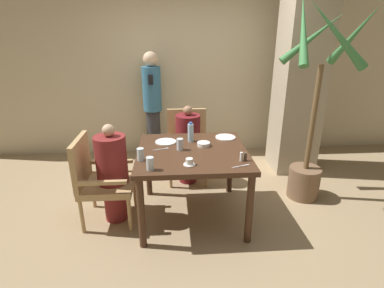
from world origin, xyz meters
TOP-DOWN VIEW (x-y plane):
  - ground_plane at (0.00, 0.00)m, footprint 16.00×16.00m
  - wall_back at (0.00, 1.98)m, footprint 8.00×0.06m
  - pillar_stone at (1.55, 1.16)m, footprint 0.57×0.57m
  - dining_table at (0.00, 0.00)m, footprint 1.13×1.10m
  - chair_left_side at (-0.98, 0.00)m, footprint 0.54×0.54m
  - diner_in_left_chair at (-0.83, 0.00)m, footprint 0.32×0.32m
  - chair_far_side at (0.00, 0.96)m, footprint 0.54×0.54m
  - diner_in_far_chair at (-0.00, 0.82)m, footprint 0.32×0.32m
  - standing_host at (-0.50, 1.69)m, footprint 0.28×0.32m
  - potted_palm at (1.40, 0.32)m, footprint 0.75×0.76m
  - plate_main_left at (-0.28, 0.26)m, footprint 0.23×0.23m
  - plate_main_right at (0.41, 0.36)m, footprint 0.23×0.23m
  - teacup_with_saucer at (-0.05, -0.35)m, footprint 0.11×0.11m
  - bowl_small at (0.13, 0.12)m, footprint 0.14×0.14m
  - water_bottle at (0.00, 0.27)m, footprint 0.07×0.07m
  - glass_tall_near at (-0.51, -0.22)m, footprint 0.07×0.07m
  - glass_tall_mid at (-0.41, -0.43)m, footprint 0.07×0.07m
  - glass_tall_far at (-0.13, 0.03)m, footprint 0.07×0.07m
  - salt_shaker at (0.44, -0.29)m, footprint 0.03×0.03m
  - pepper_shaker at (0.48, -0.29)m, footprint 0.03×0.03m
  - fork_beside_plate at (-0.31, 0.06)m, footprint 0.16×0.07m
  - knife_beside_plate at (0.42, -0.41)m, footprint 0.17×0.07m

SIDE VIEW (x-z plane):
  - ground_plane at x=0.00m, z-range 0.00..0.00m
  - chair_left_side at x=-0.98m, z-range 0.04..0.97m
  - chair_far_side at x=0.00m, z-range 0.04..0.97m
  - diner_in_far_chair at x=0.00m, z-range 0.01..1.07m
  - diner_in_left_chair at x=-0.83m, z-range 0.01..1.09m
  - dining_table at x=0.00m, z-range 0.29..1.07m
  - fork_beside_plate at x=-0.31m, z-range 0.78..0.78m
  - knife_beside_plate at x=0.42m, z-range 0.78..0.78m
  - plate_main_left at x=-0.28m, z-range 0.78..0.79m
  - plate_main_right at x=0.41m, z-range 0.78..0.79m
  - bowl_small at x=0.13m, z-range 0.78..0.82m
  - teacup_with_saucer at x=-0.05m, z-range 0.77..0.84m
  - pepper_shaker at x=0.48m, z-range 0.78..0.86m
  - salt_shaker at x=0.44m, z-range 0.78..0.87m
  - glass_tall_near at x=-0.51m, z-range 0.78..0.90m
  - glass_tall_mid at x=-0.41m, z-range 0.78..0.90m
  - glass_tall_far at x=-0.13m, z-range 0.78..0.90m
  - potted_palm at x=1.40m, z-range -0.31..2.02m
  - water_bottle at x=0.00m, z-range 0.77..0.99m
  - standing_host at x=-0.50m, z-range 0.06..1.72m
  - pillar_stone at x=1.55m, z-range 0.00..2.70m
  - wall_back at x=0.00m, z-range 0.00..2.80m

